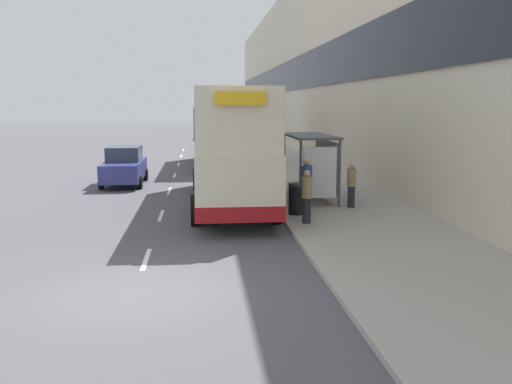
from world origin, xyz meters
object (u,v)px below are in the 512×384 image
Objects in this scene: car_2 at (213,137)px; litter_bin at (296,199)px; car_1 at (205,126)px; pedestrian_4 at (307,185)px; pedestrian_at_shelter at (316,170)px; car_0 at (124,166)px; pedestrian_2 at (307,196)px; pedestrian_3 at (328,168)px; double_decker_bus_ahead at (218,129)px; bus_shelter at (316,155)px; double_decker_bus_near at (230,145)px; pedestrian_1 at (351,185)px; car_3 at (207,131)px.

litter_bin is at bearing -86.58° from car_2.
pedestrian_4 reaches higher than car_1.
pedestrian_4 is (-1.30, -4.81, 0.07)m from pedestrian_at_shelter.
pedestrian_2 is (6.84, -10.26, 0.10)m from car_0.
pedestrian_3 is at bearing 70.07° from pedestrian_4.
double_decker_bus_ahead is 12.04m from pedestrian_3.
pedestrian_at_shelter is at bearing 156.25° from car_0.
litter_bin is at bearing -113.28° from bus_shelter.
car_0 is 9.64m from pedestrian_3.
litter_bin is (-1.22, -2.84, -1.21)m from bus_shelter.
double_decker_bus_near is 7.09× the size of pedestrian_1.
car_0 is 1.00× the size of car_3.
car_1 is 25.67m from car_2.
car_0 is 2.88× the size of pedestrian_1.
car_2 is at bearing 93.41° from pedestrian_2.
pedestrian_2 is (-2.10, -2.54, 0.03)m from pedestrian_1.
car_2 is (0.11, 16.23, -1.42)m from double_decker_bus_ahead.
bus_shelter is 3.32m from litter_bin.
double_decker_bus_ahead reaches higher than pedestrian_at_shelter.
pedestrian_4 is (-0.82, -2.56, -0.79)m from bus_shelter.
pedestrian_4 is 1.76× the size of litter_bin.
double_decker_bus_near reaches higher than car_2.
bus_shelter is at bearing 75.07° from pedestrian_2.
pedestrian_at_shelter is 0.97× the size of pedestrian_3.
car_3 is (4.40, 35.12, -0.01)m from car_0.
car_1 is 0.94× the size of car_2.
double_decker_bus_near is 55.95m from car_1.
car_0 reaches higher than pedestrian_2.
pedestrian_3 is at bearing -81.09° from car_2.
pedestrian_at_shelter is 4.98m from pedestrian_4.
double_decker_bus_ahead reaches higher than pedestrian_3.
pedestrian_3 is (9.08, -3.24, 0.15)m from car_0.
pedestrian_at_shelter is at bearing 74.88° from pedestrian_4.
car_3 is (-0.29, 41.25, -1.41)m from double_decker_bus_near.
bus_shelter is 2.46× the size of pedestrian_at_shelter.
car_2 reaches higher than car_1.
car_1 is at bearing 90.38° from double_decker_bus_near.
bus_shelter is at bearing -111.84° from pedestrian_3.
pedestrian_3 is at bearing 88.16° from pedestrian_1.
car_3 is 38.64m from pedestrian_3.
car_1 is (-3.67, 55.77, -1.05)m from bus_shelter.
double_decker_bus_ahead is 2.25× the size of car_3.
pedestrian_4 is (2.48, -16.43, -1.20)m from double_decker_bus_ahead.
pedestrian_4 is (2.47, -2.39, -1.20)m from double_decker_bus_near.
bus_shelter is 2.20m from pedestrian_1.
pedestrian_4 is at bearing -44.06° from double_decker_bus_near.
pedestrian_2 is 0.94× the size of pedestrian_3.
double_decker_bus_ahead is at bearing -90.38° from car_2.
car_3 is (-3.59, 41.09, -1.00)m from bus_shelter.
pedestrian_at_shelter is 0.79m from pedestrian_3.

